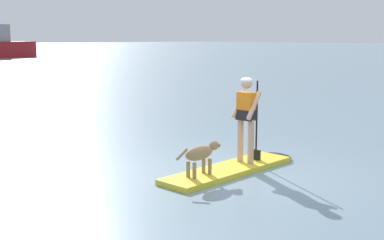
{
  "coord_description": "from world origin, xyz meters",
  "views": [
    {
      "loc": [
        -7.1,
        -6.22,
        2.56
      ],
      "look_at": [
        0.0,
        1.0,
        0.9
      ],
      "focal_mm": 47.45,
      "sensor_mm": 36.0,
      "label": 1
    }
  ],
  "objects": [
    {
      "name": "ground_plane",
      "position": [
        0.0,
        0.0,
        0.0
      ],
      "size": [
        400.0,
        400.0,
        0.0
      ],
      "primitive_type": "plane",
      "color": "gray"
    },
    {
      "name": "paddleboard",
      "position": [
        0.23,
        0.01,
        0.05
      ],
      "size": [
        3.38,
        0.85,
        0.1
      ],
      "color": "yellow",
      "rests_on": "ground_plane"
    },
    {
      "name": "person_paddler",
      "position": [
        0.53,
        0.01,
        1.09
      ],
      "size": [
        0.61,
        0.48,
        1.69
      ],
      "color": "tan",
      "rests_on": "paddleboard"
    },
    {
      "name": "dog",
      "position": [
        -0.78,
        -0.02,
        0.5
      ],
      "size": [
        1.14,
        0.24,
        0.58
      ],
      "color": "#997A51",
      "rests_on": "paddleboard"
    }
  ]
}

